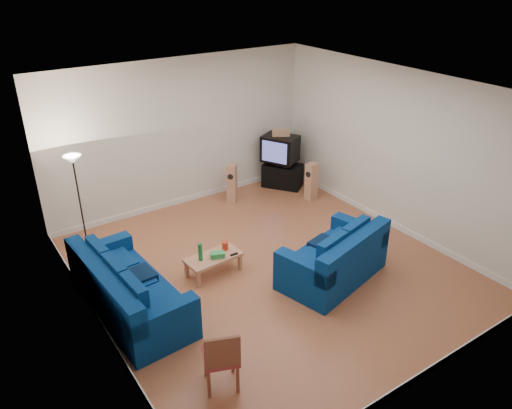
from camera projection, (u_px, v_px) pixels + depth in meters
room at (270, 189)px, 8.20m from camera, size 6.01×6.51×3.21m
sofa_three_seat at (127, 294)px, 7.63m from camera, size 1.21×2.48×0.93m
sofa_loveseat at (336, 261)px, 8.44m from camera, size 2.09×1.48×0.94m
coffee_table at (213, 259)px, 8.61m from camera, size 0.99×0.54×0.35m
bottle at (200, 252)px, 8.41m from camera, size 0.10×0.10×0.32m
tissue_box at (218, 255)px, 8.53m from camera, size 0.27×0.21×0.10m
red_canister at (225, 246)px, 8.75m from camera, size 0.13×0.13×0.15m
remote at (234, 254)px, 8.63m from camera, size 0.14×0.05×0.02m
tv_stand at (283, 175)px, 11.93m from camera, size 0.94×1.03×0.55m
av_receiver at (284, 162)px, 11.80m from camera, size 0.48×0.54×0.11m
television at (280, 148)px, 11.62m from camera, size 0.87×0.96×0.61m
centre_speaker at (281, 133)px, 11.48m from camera, size 0.42×0.35×0.14m
speaker_left at (232, 183)px, 11.15m from camera, size 0.32×0.32×0.87m
speaker_right at (311, 181)px, 11.25m from camera, size 0.29×0.24×0.86m
floor_lamp at (75, 173)px, 8.85m from camera, size 0.32×0.32×1.86m
dining_chair at (221, 357)px, 6.20m from camera, size 0.58×0.58×0.93m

